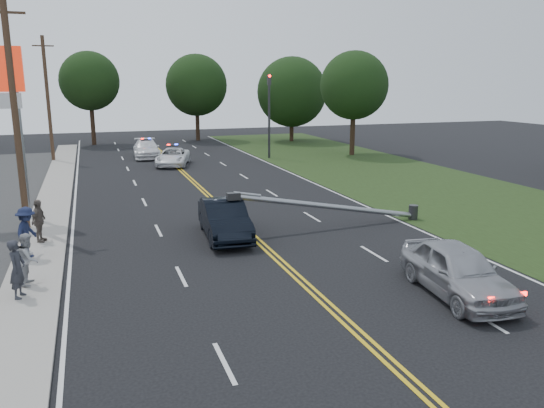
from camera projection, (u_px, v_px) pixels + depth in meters
name	position (u px, v px, depth m)	size (l,w,h in m)	color
ground	(331.00, 308.00, 15.46)	(120.00, 120.00, 0.00)	black
sidewalk	(44.00, 239.00, 21.98)	(1.80, 70.00, 0.12)	#9B958C
grass_verge	(477.00, 202.00, 28.97)	(12.00, 80.00, 0.01)	black
centerline_yellow	(239.00, 223.00, 24.67)	(0.36, 80.00, 0.00)	gold
traffic_signal	(269.00, 109.00, 44.77)	(0.28, 0.41, 7.05)	#2D2D30
fallen_streetlight	(340.00, 207.00, 23.95)	(9.36, 0.44, 1.91)	#2D2D30
utility_pole_mid	(15.00, 115.00, 22.43)	(1.60, 0.28, 10.00)	#382619
utility_pole_far	(48.00, 99.00, 42.69)	(1.60, 0.28, 10.00)	#382619
tree_6	(90.00, 81.00, 53.94)	(5.96, 5.96, 9.49)	black
tree_7	(196.00, 85.00, 58.21)	(6.72, 6.72, 9.42)	black
tree_8	(292.00, 92.00, 57.55)	(7.55, 7.55, 9.11)	black
tree_9	(354.00, 86.00, 46.38)	(5.96, 5.96, 9.10)	black
crashed_sedan	(224.00, 219.00, 22.33)	(1.68, 4.82, 1.59)	black
waiting_sedan	(457.00, 270.00, 16.25)	(1.90, 4.73, 1.61)	#9C9DA4
emergency_a	(173.00, 157.00, 41.62)	(2.22, 4.82, 1.34)	white
emergency_b	(146.00, 149.00, 45.91)	(2.14, 5.25, 1.52)	white
bystander_a	(17.00, 269.00, 15.76)	(0.65, 0.43, 1.79)	#292B32
bystander_b	(28.00, 259.00, 16.84)	(0.82, 0.64, 1.68)	#9D9DA1
bystander_c	(27.00, 233.00, 19.33)	(1.23, 0.71, 1.91)	#181F3D
bystander_d	(39.00, 221.00, 21.27)	(1.02, 0.43, 1.74)	#5E534B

